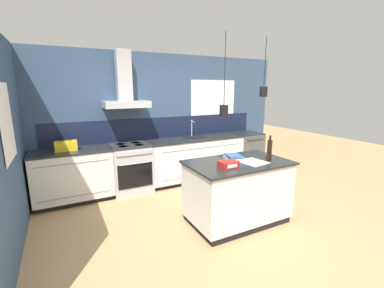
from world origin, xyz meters
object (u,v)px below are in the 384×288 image
Objects in this scene: bottle_on_island at (270,150)px; yellow_toolbox at (66,146)px; dishwasher at (245,152)px; oven_range at (131,168)px; red_supply_box at (228,164)px; book_stack at (234,157)px.

yellow_toolbox is at bearing 141.77° from bottle_on_island.
dishwasher is at bearing -0.00° from yellow_toolbox.
dishwasher is (2.73, 0.00, -0.00)m from oven_range.
oven_range is 1.18m from yellow_toolbox.
bottle_on_island reaches higher than red_supply_box.
dishwasher is 2.49× the size of bottle_on_island.
book_stack is (1.08, -1.73, 0.49)m from oven_range.
yellow_toolbox is at bearing 180.00° from dishwasher.
red_supply_box is 0.72× the size of yellow_toolbox.
yellow_toolbox is (-3.79, 0.00, 0.54)m from dishwasher.
yellow_toolbox is at bearing 132.43° from red_supply_box.
book_stack is (-1.65, -1.74, 0.49)m from dishwasher.
bottle_on_island reaches higher than dishwasher.
dishwasher is at bearing 58.44° from bottle_on_island.
oven_range is at bearing -0.24° from yellow_toolbox.
bottle_on_island is at bearing -121.56° from dishwasher.
red_supply_box reaches higher than book_stack.
red_supply_box is (0.79, -2.01, 0.50)m from oven_range.
oven_range is 3.10× the size of book_stack.
yellow_toolbox is (-2.14, 1.74, 0.05)m from book_stack.
red_supply_box reaches higher than dishwasher.
oven_range is at bearing 121.94° from book_stack.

